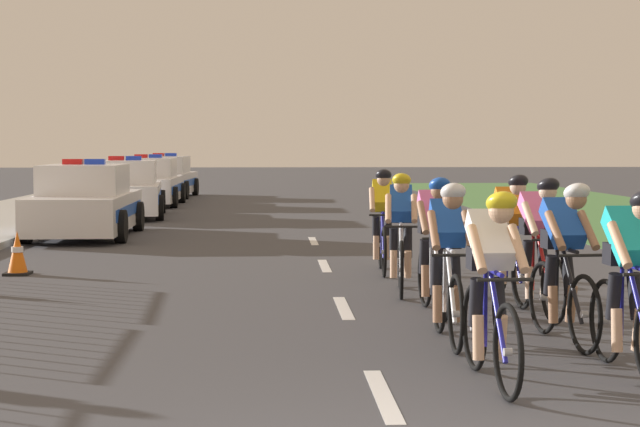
% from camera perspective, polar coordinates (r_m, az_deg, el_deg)
% --- Properties ---
extents(kerb_edge, '(0.16, 60.00, 0.13)m').
position_cam_1_polar(kerb_edge, '(19.46, -17.45, -1.56)').
color(kerb_edge, '#9E9E99').
rests_on(kerb_edge, ground).
extents(lane_markings_centre, '(0.14, 17.60, 0.01)m').
position_cam_1_polar(lane_markings_centre, '(11.47, 1.35, -5.42)').
color(lane_markings_centre, white).
rests_on(lane_markings_centre, ground).
extents(cyclist_lead, '(0.43, 1.72, 1.56)m').
position_cam_1_polar(cyclist_lead, '(7.81, 9.80, -4.08)').
color(cyclist_lead, black).
rests_on(cyclist_lead, ground).
extents(cyclist_second, '(0.42, 1.72, 1.56)m').
position_cam_1_polar(cyclist_second, '(8.38, 17.38, -3.66)').
color(cyclist_second, black).
rests_on(cyclist_second, ground).
extents(cyclist_third, '(0.42, 1.72, 1.56)m').
position_cam_1_polar(cyclist_third, '(9.40, 7.35, -2.70)').
color(cyclist_third, black).
rests_on(cyclist_third, ground).
extents(cyclist_fourth, '(0.45, 1.72, 1.56)m').
position_cam_1_polar(cyclist_fourth, '(9.58, 13.84, -2.66)').
color(cyclist_fourth, black).
rests_on(cyclist_fourth, ground).
extents(cyclist_fifth, '(0.42, 1.72, 1.56)m').
position_cam_1_polar(cyclist_fifth, '(10.99, 6.58, -1.74)').
color(cyclist_fifth, black).
rests_on(cyclist_fifth, ground).
extents(cyclist_sixth, '(0.44, 1.72, 1.56)m').
position_cam_1_polar(cyclist_sixth, '(11.03, 12.44, -1.78)').
color(cyclist_sixth, black).
rests_on(cyclist_sixth, ground).
extents(cyclist_seventh, '(0.45, 1.72, 1.56)m').
position_cam_1_polar(cyclist_seventh, '(12.49, 4.67, -1.05)').
color(cyclist_seventh, black).
rests_on(cyclist_seventh, ground).
extents(cyclist_eighth, '(0.43, 1.72, 1.56)m').
position_cam_1_polar(cyclist_eighth, '(12.14, 10.91, -1.25)').
color(cyclist_eighth, black).
rests_on(cyclist_eighth, ground).
extents(cyclist_ninth, '(0.43, 1.72, 1.56)m').
position_cam_1_polar(cyclist_ninth, '(14.50, 3.60, -0.35)').
color(cyclist_ninth, black).
rests_on(cyclist_ninth, ground).
extents(police_car_nearest, '(2.03, 4.42, 1.59)m').
position_cam_1_polar(police_car_nearest, '(20.79, -13.32, 0.55)').
color(police_car_nearest, white).
rests_on(police_car_nearest, ground).
extents(police_car_second, '(2.29, 4.54, 1.59)m').
position_cam_1_polar(police_car_second, '(26.35, -11.10, 1.27)').
color(police_car_second, white).
rests_on(police_car_second, ground).
extents(police_car_third, '(2.00, 4.40, 1.59)m').
position_cam_1_polar(police_car_third, '(31.33, -9.79, 1.70)').
color(police_car_third, white).
rests_on(police_car_third, ground).
extents(police_car_furthest, '(2.16, 4.48, 1.59)m').
position_cam_1_polar(police_car_furthest, '(36.14, -8.86, 2.00)').
color(police_car_furthest, silver).
rests_on(police_car_furthest, ground).
extents(traffic_cone_far, '(0.36, 0.36, 0.64)m').
position_cam_1_polar(traffic_cone_far, '(14.98, -16.97, -2.20)').
color(traffic_cone_far, black).
rests_on(traffic_cone_far, ground).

